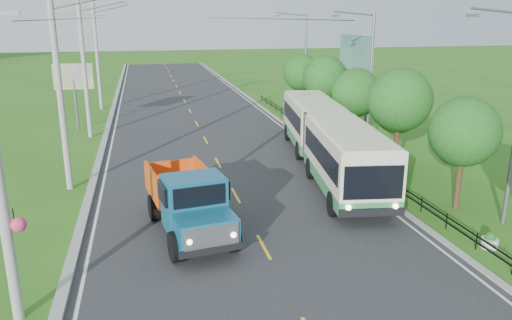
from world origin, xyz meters
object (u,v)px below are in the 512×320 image
object	(u,v)px
tree_fourth	(356,95)
bus	(328,136)
billboard_left	(74,81)
tree_fifth	(325,80)
pole_far	(98,56)
tree_third	(399,103)
planter_far	(301,120)
dump_truck	(189,198)
pole_near	(61,92)
pole_mid	(85,68)
billboard_right	(355,61)
planter_near	(392,178)
planter_mid	(337,143)
streetlight_mid	(368,75)
tree_back	(302,74)
tree_second	(463,135)
planter_front	(490,241)
streetlight_far	(304,59)

from	to	relation	value
tree_fourth	bus	size ratio (longest dim) A/B	0.31
billboard_left	bus	size ratio (longest dim) A/B	0.29
tree_fifth	bus	distance (m)	11.66
pole_far	tree_third	bearing A→B (deg)	-53.91
pole_far	planter_far	xyz separation A→B (m)	(16.86, -11.00, -4.81)
tree_third	dump_truck	distance (m)	14.18
billboard_left	dump_truck	xyz separation A→B (m)	(6.81, -21.99, -2.31)
billboard_left	dump_truck	distance (m)	23.14
pole_near	bus	world-z (taller)	pole_near
tree_fourth	billboard_left	distance (m)	21.72
pole_near	pole_mid	size ratio (longest dim) A/B	1.00
billboard_right	planter_near	bearing A→B (deg)	-104.80
tree_third	planter_mid	bearing A→B (deg)	102.10
streetlight_mid	billboard_right	world-z (taller)	streetlight_mid
tree_back	billboard_left	world-z (taller)	tree_back
tree_second	tree_fifth	size ratio (longest dim) A/B	0.91
planter_near	billboard_left	world-z (taller)	billboard_left
planter_front	dump_truck	xyz separation A→B (m)	(-11.29, 4.01, 1.27)
pole_mid	planter_far	size ratio (longest dim) A/B	14.93
pole_mid	tree_third	distance (m)	22.25
pole_mid	streetlight_mid	world-z (taller)	pole_mid
planter_far	tree_fifth	bearing A→B (deg)	-55.95
streetlight_far	planter_far	world-z (taller)	streetlight_far
planter_far	bus	bearing A→B (deg)	-101.23
streetlight_mid	planter_front	xyz separation A→B (m)	(-2.04, -16.00, -4.62)
tree_fifth	bus	size ratio (longest dim) A/B	0.33
pole_near	planter_front	distance (m)	20.70
tree_second	dump_truck	world-z (taller)	tree_second
streetlight_mid	planter_mid	xyz separation A→B (m)	(-2.04, -0.00, -4.62)
streetlight_mid	pole_far	bearing A→B (deg)	134.86
pole_far	planter_near	bearing A→B (deg)	-58.01
tree_second	planter_near	bearing A→B (deg)	108.03
pole_far	dump_truck	xyz separation A→B (m)	(5.57, -30.99, -3.54)
streetlight_mid	streetlight_far	bearing A→B (deg)	90.00
pole_far	dump_truck	bearing A→B (deg)	-79.82
billboard_left	pole_mid	bearing A→B (deg)	-67.58
pole_mid	tree_back	distance (m)	18.89
streetlight_far	planter_front	xyz separation A→B (m)	(-2.04, -30.00, -4.62)
pole_mid	tree_fifth	bearing A→B (deg)	-2.71
planter_near	tree_third	bearing A→B (deg)	59.59
streetlight_mid	dump_truck	world-z (taller)	streetlight_mid
pole_mid	planter_near	world-z (taller)	pole_mid
tree_second	pole_far	bearing A→B (deg)	120.42
tree_fifth	streetlight_far	size ratio (longest dim) A/B	0.64
streetlight_mid	billboard_left	distance (m)	22.51
streetlight_mid	planter_near	distance (m)	9.46
tree_second	tree_third	world-z (taller)	tree_third
tree_fifth	billboard_left	bearing A→B (deg)	168.72
billboard_right	streetlight_far	bearing A→B (deg)	101.71
billboard_left	dump_truck	size ratio (longest dim) A/B	0.76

